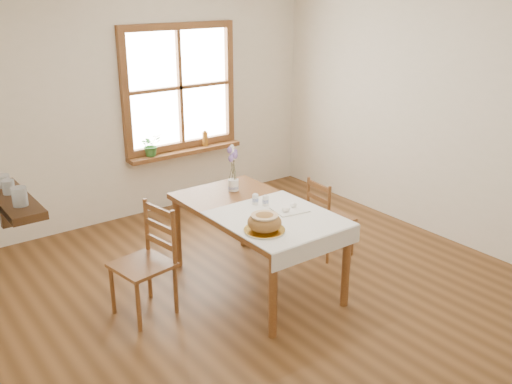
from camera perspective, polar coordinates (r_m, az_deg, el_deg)
ground at (r=5.10m, az=2.05°, el=-10.48°), size 5.00×5.00×0.00m
room_walls at (r=4.48m, az=2.32°, el=8.65°), size 4.60×5.10×2.65m
window at (r=6.82m, az=-7.65°, el=10.33°), size 1.46×0.08×1.46m
window_sill at (r=6.93m, az=-7.08°, el=4.06°), size 1.46×0.20×0.05m
wall_shelf at (r=3.04m, az=-23.22°, el=-0.61°), size 0.16×0.60×0.24m
dining_table at (r=5.01m, az=0.00°, el=-2.52°), size 0.90×1.60×0.75m
table_linen at (r=4.76m, az=2.19°, el=-2.66°), size 0.91×0.99×0.01m
chair_left at (r=4.75m, az=-11.33°, el=-7.02°), size 0.51×0.50×0.92m
chair_right at (r=5.75m, az=7.50°, el=-2.46°), size 0.42×0.40×0.80m
bread_plate at (r=4.50m, az=0.85°, el=-3.86°), size 0.41×0.41×0.02m
bread_loaf at (r=4.46m, az=0.85°, el=-2.89°), size 0.27×0.27×0.15m
egg_napkin at (r=4.91m, az=3.40°, el=-1.77°), size 0.31×0.27×0.01m
eggs at (r=4.90m, az=3.40°, el=-1.45°), size 0.24×0.22×0.05m
salt_shaker at (r=4.99m, az=0.96°, el=-0.82°), size 0.07×0.07×0.10m
pepper_shaker at (r=5.02m, az=-0.07°, el=-0.68°), size 0.07×0.07×0.11m
flower_vase at (r=5.37m, az=-2.27°, el=0.62°), size 0.13×0.13×0.11m
lavender_bouquet at (r=5.30m, az=-2.31°, el=2.84°), size 0.17×0.17×0.33m
potted_plant at (r=6.70m, az=-10.45°, el=4.41°), size 0.27×0.29×0.20m
amber_bottle at (r=7.04m, az=-5.11°, el=5.40°), size 0.09×0.09×0.19m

